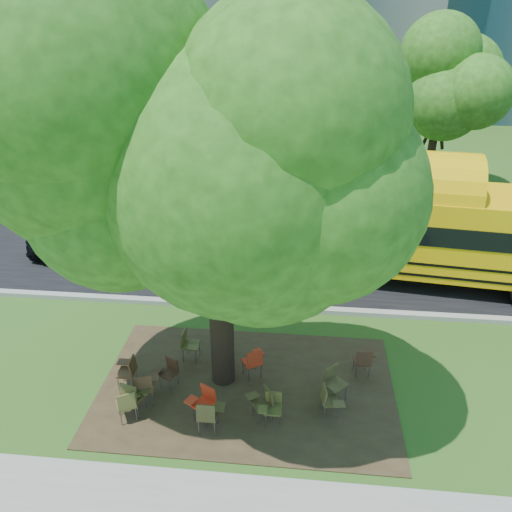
# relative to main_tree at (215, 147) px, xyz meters

# --- Properties ---
(ground) EXTENTS (160.00, 160.00, 0.00)m
(ground) POSITION_rel_main_tree_xyz_m (-0.39, 0.26, -5.80)
(ground) COLOR #2E4F18
(ground) RESTS_ON ground
(dirt_patch) EXTENTS (7.00, 4.50, 0.03)m
(dirt_patch) POSITION_rel_main_tree_xyz_m (0.61, -0.24, -5.78)
(dirt_patch) COLOR #382819
(dirt_patch) RESTS_ON ground
(asphalt_road) EXTENTS (80.00, 8.00, 0.04)m
(asphalt_road) POSITION_rel_main_tree_xyz_m (-0.39, 7.26, -5.78)
(asphalt_road) COLOR black
(asphalt_road) RESTS_ON ground
(kerb_near) EXTENTS (80.00, 0.25, 0.14)m
(kerb_near) POSITION_rel_main_tree_xyz_m (-0.39, 3.26, -5.73)
(kerb_near) COLOR gray
(kerb_near) RESTS_ON ground
(kerb_far) EXTENTS (80.00, 0.25, 0.14)m
(kerb_far) POSITION_rel_main_tree_xyz_m (-0.39, 11.36, -5.73)
(kerb_far) COLOR gray
(kerb_far) RESTS_ON ground
(bg_tree_0) EXTENTS (5.20, 5.20, 7.18)m
(bg_tree_0) POSITION_rel_main_tree_xyz_m (-12.39, 13.26, -1.23)
(bg_tree_0) COLOR black
(bg_tree_0) RESTS_ON ground
(bg_tree_2) EXTENTS (4.80, 4.80, 6.62)m
(bg_tree_2) POSITION_rel_main_tree_xyz_m (-5.39, 16.26, -1.59)
(bg_tree_2) COLOR black
(bg_tree_2) RESTS_ON ground
(bg_tree_3) EXTENTS (5.60, 5.60, 7.84)m
(bg_tree_3) POSITION_rel_main_tree_xyz_m (7.61, 14.26, -0.77)
(bg_tree_3) COLOR black
(bg_tree_3) RESTS_ON ground
(main_tree) EXTENTS (7.20, 7.20, 9.41)m
(main_tree) POSITION_rel_main_tree_xyz_m (0.00, 0.00, 0.00)
(main_tree) COLOR black
(main_tree) RESTS_ON ground
(school_bus) EXTENTS (12.89, 4.16, 3.10)m
(school_bus) POSITION_rel_main_tree_xyz_m (5.66, 5.67, -4.01)
(school_bus) COLOR #EEB007
(school_bus) RESTS_ON ground
(chair_0) EXTENTS (0.56, 0.68, 0.83)m
(chair_0) POSITION_rel_main_tree_xyz_m (-1.86, -1.54, -5.28)
(chair_0) COLOR brown
(chair_0) RESTS_ON ground
(chair_1) EXTENTS (0.67, 0.53, 0.89)m
(chair_1) POSITION_rel_main_tree_xyz_m (-1.80, -1.32, -5.25)
(chair_1) COLOR #48431F
(chair_1) RESTS_ON ground
(chair_2) EXTENTS (0.62, 0.69, 0.91)m
(chair_2) POSITION_rel_main_tree_xyz_m (-1.63, -1.04, -5.24)
(chair_2) COLOR #472C19
(chair_2) RESTS_ON ground
(chair_3) EXTENTS (0.71, 0.56, 0.85)m
(chair_3) POSITION_rel_main_tree_xyz_m (-0.20, -1.31, -5.27)
(chair_3) COLOR red
(chair_3) RESTS_ON ground
(chair_4) EXTENTS (0.56, 0.51, 0.87)m
(chair_4) POSITION_rel_main_tree_xyz_m (-0.04, -1.71, -5.26)
(chair_4) COLOR #463E1E
(chair_4) RESTS_ON ground
(chair_5) EXTENTS (0.51, 0.46, 0.78)m
(chair_5) POSITION_rel_main_tree_xyz_m (1.29, -1.28, -5.31)
(chair_5) COLOR brown
(chair_5) RESTS_ON ground
(chair_6) EXTENTS (0.67, 0.55, 0.81)m
(chair_6) POSITION_rel_main_tree_xyz_m (1.08, -1.16, -5.29)
(chair_6) COLOR #473D1E
(chair_6) RESTS_ON ground
(chair_7) EXTENTS (0.55, 0.54, 0.80)m
(chair_7) POSITION_rel_main_tree_xyz_m (2.52, -0.97, -5.31)
(chair_7) COLOR brown
(chair_7) RESTS_ON ground
(chair_8) EXTENTS (0.51, 0.55, 0.86)m
(chair_8) POSITION_rel_main_tree_xyz_m (-2.20, -0.48, -5.27)
(chair_8) COLOR #51321D
(chair_8) RESTS_ON ground
(chair_9) EXTENTS (0.64, 0.50, 0.78)m
(chair_9) POSITION_rel_main_tree_xyz_m (-1.26, -0.34, -5.32)
(chair_9) COLOR #402517
(chair_9) RESTS_ON ground
(chair_10) EXTENTS (0.52, 0.61, 0.88)m
(chair_10) POSITION_rel_main_tree_xyz_m (-1.00, 0.68, -5.25)
(chair_10) COLOR #4F4A22
(chair_10) RESTS_ON ground
(chair_11) EXTENTS (0.58, 0.71, 0.86)m
(chair_11) POSITION_rel_main_tree_xyz_m (0.73, 0.16, -5.26)
(chair_11) COLOR red
(chair_11) RESTS_ON ground
(chair_12) EXTENTS (0.60, 0.76, 0.88)m
(chair_12) POSITION_rel_main_tree_xyz_m (2.64, -0.40, -5.25)
(chair_12) COLOR brown
(chair_12) RESTS_ON ground
(chair_13) EXTENTS (0.55, 0.53, 0.82)m
(chair_13) POSITION_rel_main_tree_xyz_m (3.40, 0.47, -5.29)
(chair_13) COLOR #462719
(chair_13) RESTS_ON ground
(black_car) EXTENTS (3.65, 1.56, 1.23)m
(black_car) POSITION_rel_main_tree_xyz_m (-6.06, 5.80, -5.18)
(black_car) COLOR black
(black_car) RESTS_ON ground
(bg_car_red) EXTENTS (5.58, 4.21, 1.41)m
(bg_car_red) POSITION_rel_main_tree_xyz_m (-6.63, 9.07, -5.09)
(bg_car_red) COLOR #55140E
(bg_car_red) RESTS_ON ground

